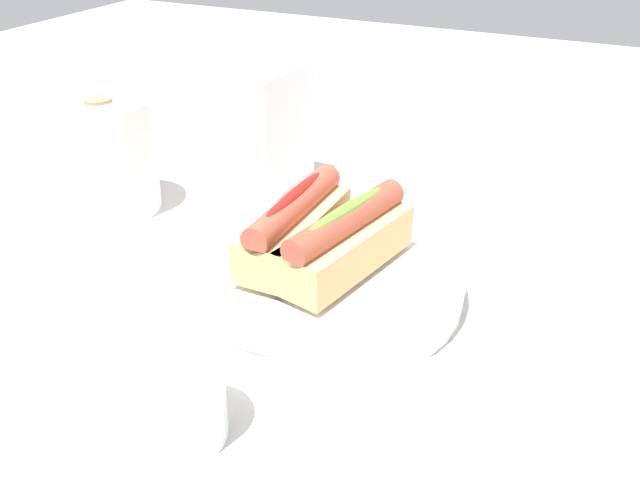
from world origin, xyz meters
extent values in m
plane|color=beige|center=(0.00, 0.00, 0.00)|extent=(2.40, 2.40, 0.00)
cylinder|color=white|center=(0.01, 0.01, 0.02)|extent=(0.27, 0.27, 0.03)
torus|color=white|center=(0.01, 0.01, 0.03)|extent=(0.27, 0.27, 0.01)
cube|color=#DBB270|center=(0.01, -0.02, 0.06)|extent=(0.16, 0.08, 0.04)
cylinder|color=#A84733|center=(0.01, -0.02, 0.08)|extent=(0.15, 0.06, 0.03)
ellipsoid|color=olive|center=(0.01, -0.02, 0.10)|extent=(0.11, 0.03, 0.01)
cube|color=#DBB270|center=(0.02, 0.03, 0.06)|extent=(0.15, 0.05, 0.04)
cylinder|color=#B24C38|center=(0.02, 0.03, 0.08)|extent=(0.15, 0.03, 0.03)
ellipsoid|color=red|center=(0.02, 0.03, 0.10)|extent=(0.11, 0.01, 0.01)
cylinder|color=white|center=(-0.20, 0.02, 0.04)|extent=(0.07, 0.07, 0.09)
cylinder|color=silver|center=(-0.20, 0.02, 0.04)|extent=(0.06, 0.06, 0.07)
cylinder|color=white|center=(0.07, 0.31, 0.07)|extent=(0.11, 0.11, 0.13)
cylinder|color=#997A5B|center=(0.07, 0.31, 0.13)|extent=(0.03, 0.03, 0.00)
cube|color=white|center=(0.21, 0.16, 0.07)|extent=(0.11, 0.05, 0.15)
camera|label=1|loc=(-0.47, -0.22, 0.36)|focal=37.81mm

